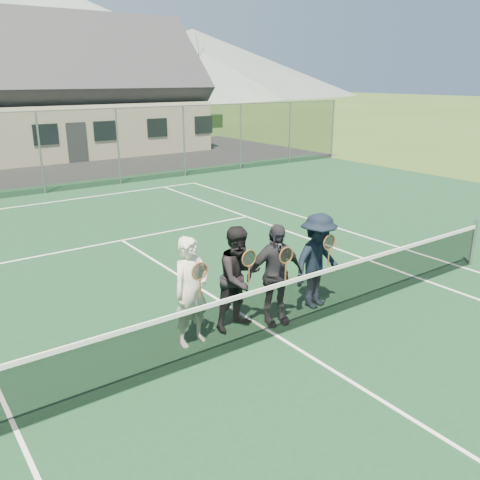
{
  "coord_description": "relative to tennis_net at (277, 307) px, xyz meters",
  "views": [
    {
      "loc": [
        -4.92,
        -5.81,
        4.14
      ],
      "look_at": [
        0.33,
        1.5,
        1.25
      ],
      "focal_mm": 38.0,
      "sensor_mm": 36.0,
      "label": 1
    }
  ],
  "objects": [
    {
      "name": "player_a",
      "position": [
        -1.24,
        0.62,
        0.38
      ],
      "size": [
        0.7,
        0.53,
        1.8
      ],
      "color": "silver",
      "rests_on": "court_surface"
    },
    {
      "name": "tree_d",
      "position": [
        12.0,
        33.0,
        5.25
      ],
      "size": [
        3.2,
        3.2,
        7.77
      ],
      "color": "#372714",
      "rests_on": "ground"
    },
    {
      "name": "hill_centre",
      "position": [
        20.0,
        95.0,
        10.46
      ],
      "size": [
        120.0,
        120.0,
        22.0
      ],
      "primitive_type": "cone",
      "color": "slate",
      "rests_on": "ground"
    },
    {
      "name": "ground",
      "position": [
        0.0,
        20.0,
        -0.54
      ],
      "size": [
        220.0,
        220.0,
        0.0
      ],
      "primitive_type": "plane",
      "color": "#324D1B",
      "rests_on": "ground"
    },
    {
      "name": "court_surface",
      "position": [
        0.0,
        0.0,
        -0.53
      ],
      "size": [
        30.0,
        30.0,
        0.02
      ],
      "primitive_type": "cube",
      "color": "#14381E",
      "rests_on": "ground"
    },
    {
      "name": "tennis_net",
      "position": [
        0.0,
        0.0,
        0.0
      ],
      "size": [
        11.68,
        0.08,
        1.1
      ],
      "color": "slate",
      "rests_on": "ground"
    },
    {
      "name": "player_b",
      "position": [
        -0.29,
        0.65,
        0.38
      ],
      "size": [
        0.95,
        0.77,
        1.8
      ],
      "color": "black",
      "rests_on": "court_surface"
    },
    {
      "name": "clubhouse",
      "position": [
        4.0,
        24.0,
        3.45
      ],
      "size": [
        15.6,
        8.2,
        7.7
      ],
      "color": "beige",
      "rests_on": "ground"
    },
    {
      "name": "perimeter_fence",
      "position": [
        0.0,
        13.5,
        0.99
      ],
      "size": [
        30.07,
        0.07,
        3.02
      ],
      "color": "slate",
      "rests_on": "ground"
    },
    {
      "name": "player_c",
      "position": [
        0.29,
        0.4,
        0.38
      ],
      "size": [
        1.12,
        0.65,
        1.8
      ],
      "color": "#242429",
      "rests_on": "court_surface"
    },
    {
      "name": "tree_e",
      "position": [
        18.0,
        33.0,
        5.25
      ],
      "size": [
        3.2,
        3.2,
        7.77
      ],
      "color": "#372114",
      "rests_on": "ground"
    },
    {
      "name": "player_d",
      "position": [
        1.36,
        0.48,
        0.38
      ],
      "size": [
        1.25,
        0.84,
        1.8
      ],
      "color": "black",
      "rests_on": "court_surface"
    },
    {
      "name": "hill_east",
      "position": [
        55.0,
        95.0,
        6.46
      ],
      "size": [
        90.0,
        90.0,
        14.0
      ],
      "primitive_type": "cone",
      "color": "#516159",
      "rests_on": "ground"
    },
    {
      "name": "court_markings",
      "position": [
        0.0,
        0.0,
        -0.51
      ],
      "size": [
        11.03,
        23.83,
        0.01
      ],
      "color": "white",
      "rests_on": "court_surface"
    }
  ]
}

